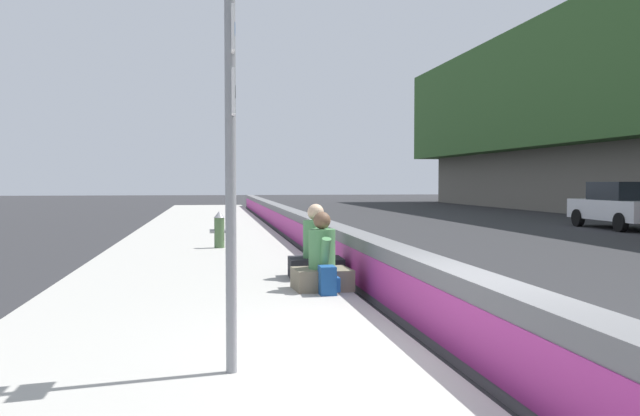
# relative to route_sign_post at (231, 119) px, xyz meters

# --- Properties ---
(ground_plane) EXTENTS (160.00, 160.00, 0.00)m
(ground_plane) POSITION_rel_route_sign_post_xyz_m (0.34, -2.28, -2.23)
(ground_plane) COLOR #2B2B2D
(ground_plane) RESTS_ON ground
(sidewalk_strip) EXTENTS (80.00, 4.40, 0.14)m
(sidewalk_strip) POSITION_rel_route_sign_post_xyz_m (0.34, 0.37, -2.16)
(sidewalk_strip) COLOR #A8A59E
(sidewalk_strip) RESTS_ON ground_plane
(jersey_barrier) EXTENTS (76.00, 0.45, 0.85)m
(jersey_barrier) POSITION_rel_route_sign_post_xyz_m (0.34, -2.28, -1.81)
(jersey_barrier) COLOR slate
(jersey_barrier) RESTS_ON ground_plane
(route_sign_post) EXTENTS (0.44, 0.09, 3.60)m
(route_sign_post) POSITION_rel_route_sign_post_xyz_m (0.00, 0.00, 0.00)
(route_sign_post) COLOR gray
(route_sign_post) RESTS_ON sidewalk_strip
(fire_hydrant) EXTENTS (0.26, 0.46, 0.88)m
(fire_hydrant) POSITION_rel_route_sign_post_xyz_m (10.66, -0.02, -1.65)
(fire_hydrant) COLOR #47663D
(fire_hydrant) RESTS_ON sidewalk_strip
(seated_person_foreground) EXTENTS (0.75, 0.86, 1.14)m
(seated_person_foreground) POSITION_rel_route_sign_post_xyz_m (4.14, -1.43, -1.74)
(seated_person_foreground) COLOR #706651
(seated_person_foreground) RESTS_ON sidewalk_strip
(seated_person_middle) EXTENTS (0.78, 0.90, 1.21)m
(seated_person_middle) POSITION_rel_route_sign_post_xyz_m (5.37, -1.53, -1.71)
(seated_person_middle) COLOR black
(seated_person_middle) RESTS_ON sidewalk_strip
(backpack) EXTENTS (0.32, 0.28, 0.40)m
(backpack) POSITION_rel_route_sign_post_xyz_m (3.69, -1.45, -1.90)
(backpack) COLOR navy
(backpack) RESTS_ON sidewalk_strip
(parked_car_fourth) EXTENTS (4.56, 2.07, 1.71)m
(parked_car_fourth) POSITION_rel_route_sign_post_xyz_m (16.82, -14.49, -1.37)
(parked_car_fourth) COLOR silver
(parked_car_fourth) RESTS_ON ground_plane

